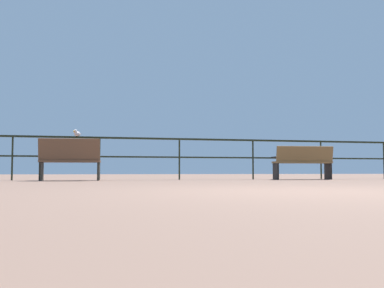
{
  "coord_description": "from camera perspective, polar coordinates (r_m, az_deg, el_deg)",
  "views": [
    {
      "loc": [
        -2.44,
        -4.4,
        0.22
      ],
      "look_at": [
        0.23,
        6.67,
        0.92
      ],
      "focal_mm": 41.52,
      "sensor_mm": 36.0,
      "label": 1
    }
  ],
  "objects": [
    {
      "name": "pier_railing",
      "position": [
        11.84,
        -1.63,
        -0.63
      ],
      "size": [
        25.12,
        0.05,
        1.11
      ],
      "color": "black",
      "rests_on": "ground_plane"
    },
    {
      "name": "bench_near_left",
      "position": [
        10.93,
        -15.42,
        -1.72
      ],
      "size": [
        1.45,
        0.72,
        0.99
      ],
      "color": "brown",
      "rests_on": "ground_plane"
    },
    {
      "name": "seagull_on_rail",
      "position": [
        11.6,
        -14.57,
        1.34
      ],
      "size": [
        0.22,
        0.34,
        0.17
      ],
      "color": "silver",
      "rests_on": "pier_railing"
    },
    {
      "name": "bench_near_right",
      "position": [
        12.33,
        14.09,
        -2.09
      ],
      "size": [
        1.6,
        0.75,
        0.89
      ],
      "color": "brown",
      "rests_on": "ground_plane"
    },
    {
      "name": "ground_plane",
      "position": [
        5.04,
        15.51,
        -5.9
      ],
      "size": [
        60.0,
        60.0,
        0.0
      ],
      "primitive_type": "plane",
      "color": "#966E5A"
    }
  ]
}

